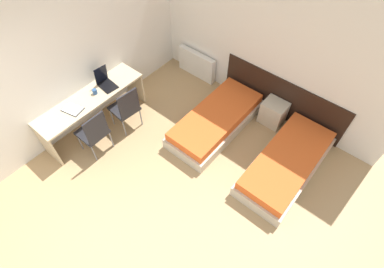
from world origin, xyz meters
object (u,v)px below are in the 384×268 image
object	(u,v)px
chair_near_laptop	(126,107)
chair_near_notebook	(94,131)
bed_near_window	(216,121)
laptop	(105,82)
bed_near_door	(286,163)
nightstand	(273,113)

from	to	relation	value
chair_near_laptop	chair_near_notebook	bearing A→B (deg)	-84.47
bed_near_window	chair_near_notebook	world-z (taller)	chair_near_notebook
bed_near_window	laptop	distance (m)	2.11
bed_near_door	nightstand	size ratio (longest dim) A/B	4.10
nightstand	laptop	world-z (taller)	laptop
bed_near_door	nightstand	bearing A→B (deg)	132.39
nightstand	chair_near_laptop	xyz separation A→B (m)	(-1.98, -1.83, 0.28)
bed_near_window	nightstand	bearing A→B (deg)	47.61
nightstand	chair_near_notebook	distance (m)	3.24
bed_near_window	chair_near_laptop	bearing A→B (deg)	-140.77
nightstand	chair_near_notebook	world-z (taller)	chair_near_notebook
bed_near_door	chair_near_notebook	bearing A→B (deg)	-147.41
bed_near_window	laptop	bearing A→B (deg)	-150.90
laptop	chair_near_notebook	bearing A→B (deg)	-50.62
bed_near_window	nightstand	size ratio (longest dim) A/B	4.10
bed_near_window	chair_near_laptop	world-z (taller)	chair_near_laptop
bed_near_door	chair_near_notebook	xyz separation A→B (m)	(-2.72, -1.74, 0.34)
bed_near_window	bed_near_door	world-z (taller)	same
bed_near_window	bed_near_door	bearing A→B (deg)	0.00
chair_near_notebook	bed_near_window	bearing A→B (deg)	53.75
bed_near_door	chair_near_laptop	distance (m)	2.92
chair_near_notebook	bed_near_door	bearing A→B (deg)	32.14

